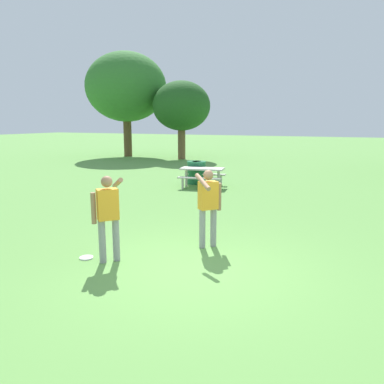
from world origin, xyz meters
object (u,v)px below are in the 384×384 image
Objects in this scene: trash_can_beside_table at (194,172)px; tree_broad_center at (181,106)px; picnic_table_near at (202,173)px; person_thrower at (108,212)px; person_catcher at (208,203)px; trash_can_further_along at (199,173)px; tree_tall_left at (126,87)px; frisbee at (86,258)px.

tree_broad_center is (-4.96, 9.15, 3.10)m from trash_can_beside_table.
picnic_table_near is 0.84m from trash_can_beside_table.
picnic_table_near is at bearing -42.78° from trash_can_beside_table.
person_thrower is 1.00× the size of person_catcher.
person_thrower is 9.05m from trash_can_further_along.
trash_can_beside_table and trash_can_further_along have the same top height.
trash_can_beside_table is at bearing -61.52° from tree_broad_center.
tree_broad_center is (4.57, -0.26, -1.42)m from tree_tall_left.
tree_tall_left reaches higher than person_thrower.
frisbee is at bearing -81.05° from trash_can_further_along.
person_thrower is at bearing -132.63° from person_catcher.
person_catcher is 6.24× the size of frisbee.
trash_can_beside_table reaches higher than picnic_table_near.
trash_can_further_along is at bearing 9.69° from trash_can_beside_table.
person_catcher is at bearing -64.12° from trash_can_beside_table.
person_thrower reaches higher than trash_can_further_along.
person_thrower reaches higher than trash_can_beside_table.
trash_can_further_along is (-1.40, 8.90, 0.47)m from frisbee.
picnic_table_near is at bearing 113.49° from person_catcher.
picnic_table_near is 0.73m from trash_can_further_along.
person_catcher reaches higher than frisbee.
tree_tall_left is (-9.75, 9.37, 4.51)m from trash_can_further_along.
tree_tall_left is (-11.15, 18.26, 4.98)m from frisbee.
frisbee is at bearing -140.28° from person_catcher.
person_thrower is at bearing -79.59° from picnic_table_near.
person_catcher is at bearing -66.51° from picnic_table_near.
person_thrower is 2.07m from person_catcher.
person_thrower is 19.47m from tree_broad_center.
tree_tall_left is 1.42× the size of tree_broad_center.
trash_can_beside_table is 0.18× the size of tree_broad_center.
person_catcher is 18.67m from tree_broad_center.
person_catcher is 1.71× the size of trash_can_further_along.
tree_broad_center is (-5.58, 9.71, 3.02)m from picnic_table_near.
trash_can_beside_table is at bearing -44.62° from tree_tall_left.
picnic_table_near is (-1.51, 8.23, -0.40)m from person_thrower.
trash_can_further_along is (0.22, 0.04, 0.00)m from trash_can_beside_table.
trash_can_further_along is at bearing 123.36° from picnic_table_near.
frisbee is 0.05× the size of tree_broad_center.
tree_tall_left is at bearing 121.40° from frisbee.
tree_broad_center reaches higher than trash_can_beside_table.
frisbee is at bearing -83.10° from picnic_table_near.
tree_broad_center is at bearing 118.48° from trash_can_beside_table.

